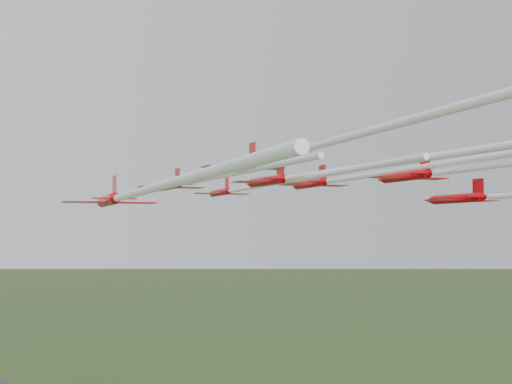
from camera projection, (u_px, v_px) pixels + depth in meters
jet_lead at (256, 186)px, 92.33m from camera, size 19.70×59.00×2.49m
jet_row2_left at (195, 181)px, 81.77m from camera, size 12.74×44.82×2.46m
jet_row2_right at (372, 175)px, 84.87m from camera, size 21.94×66.50×2.91m
jet_row3_left at (130, 194)px, 63.71m from camera, size 19.35×56.66×2.95m
jet_row3_mid at (338, 171)px, 71.00m from camera, size 15.94×63.10×2.68m
jet_row4_left at (323, 144)px, 51.25m from camera, size 20.99×63.68×2.37m
jet_row4_right at (493, 165)px, 64.41m from camera, size 16.61×54.91×2.55m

